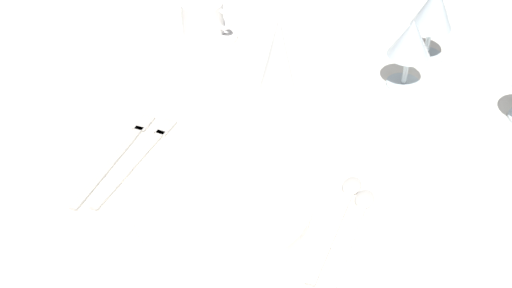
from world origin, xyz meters
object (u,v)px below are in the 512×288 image
object	(u,v)px
spoon_soup	(340,214)
spoon_dessert	(355,226)
dinner_plate	(222,199)
coffee_cup_left	(203,17)
fork_inner	(118,155)
wine_glass_far	(411,41)
fork_outer	(139,158)
wine_glass_left	(434,10)
napkin_folded	(278,53)

from	to	relation	value
spoon_soup	spoon_dessert	distance (m)	0.03
dinner_plate	coffee_cup_left	distance (m)	0.46
dinner_plate	spoon_soup	xyz separation A→B (m)	(0.16, 0.05, -0.01)
fork_inner	dinner_plate	bearing A→B (deg)	-7.64
coffee_cup_left	wine_glass_far	size ratio (longest dim) A/B	0.79
fork_inner	spoon_dessert	distance (m)	0.39
dinner_plate	spoon_dessert	distance (m)	0.19
coffee_cup_left	dinner_plate	bearing A→B (deg)	-59.48
spoon_soup	coffee_cup_left	distance (m)	0.53
dinner_plate	wine_glass_far	bearing A→B (deg)	67.32
fork_outer	wine_glass_left	bearing A→B (deg)	53.50
dinner_plate	fork_outer	distance (m)	0.17
fork_outer	wine_glass_far	size ratio (longest dim) A/B	1.71
dinner_plate	coffee_cup_left	xyz separation A→B (m)	(-0.24, 0.40, 0.03)
fork_inner	wine_glass_far	bearing A→B (deg)	45.62
dinner_plate	spoon_dessert	size ratio (longest dim) A/B	1.30
wine_glass_far	spoon_dessert	bearing A→B (deg)	-86.23
dinner_plate	spoon_dessert	bearing A→B (deg)	10.22
dinner_plate	spoon_soup	world-z (taller)	dinner_plate
spoon_dessert	spoon_soup	bearing A→B (deg)	153.56
spoon_dessert	coffee_cup_left	bearing A→B (deg)	139.29
fork_inner	spoon_soup	xyz separation A→B (m)	(0.36, 0.02, 0.00)
spoon_dessert	wine_glass_far	bearing A→B (deg)	93.77
fork_outer	coffee_cup_left	xyz separation A→B (m)	(-0.07, 0.36, 0.04)
wine_glass_far	wine_glass_left	bearing A→B (deg)	81.51
coffee_cup_left	napkin_folded	world-z (taller)	napkin_folded
napkin_folded	fork_inner	bearing A→B (deg)	-120.17
dinner_plate	wine_glass_far	xyz separation A→B (m)	(0.17, 0.40, 0.08)
napkin_folded	wine_glass_left	bearing A→B (deg)	42.38
coffee_cup_left	spoon_soup	bearing A→B (deg)	-41.48
wine_glass_left	napkin_folded	bearing A→B (deg)	-137.62
spoon_soup	wine_glass_far	distance (m)	0.36
wine_glass_far	napkin_folded	world-z (taller)	napkin_folded
dinner_plate	wine_glass_far	world-z (taller)	wine_glass_far
spoon_dessert	coffee_cup_left	world-z (taller)	coffee_cup_left
spoon_dessert	wine_glass_left	size ratio (longest dim) A/B	1.38
wine_glass_left	fork_inner	bearing A→B (deg)	-128.61
fork_outer	wine_glass_left	distance (m)	0.58
wine_glass_left	napkin_folded	size ratio (longest dim) A/B	1.03
fork_outer	coffee_cup_left	world-z (taller)	coffee_cup_left
coffee_cup_left	wine_glass_left	size ratio (longest dim) A/B	0.71
fork_inner	napkin_folded	bearing A→B (deg)	59.83
spoon_soup	spoon_dessert	world-z (taller)	same
fork_outer	coffee_cup_left	size ratio (longest dim) A/B	2.16
fork_inner	spoon_soup	distance (m)	0.36
dinner_plate	fork_outer	world-z (taller)	dinner_plate
spoon_soup	wine_glass_left	xyz separation A→B (m)	(0.02, 0.45, 0.10)
wine_glass_far	fork_outer	bearing A→B (deg)	-132.23
dinner_plate	fork_inner	bearing A→B (deg)	172.36
fork_inner	wine_glass_left	distance (m)	0.61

